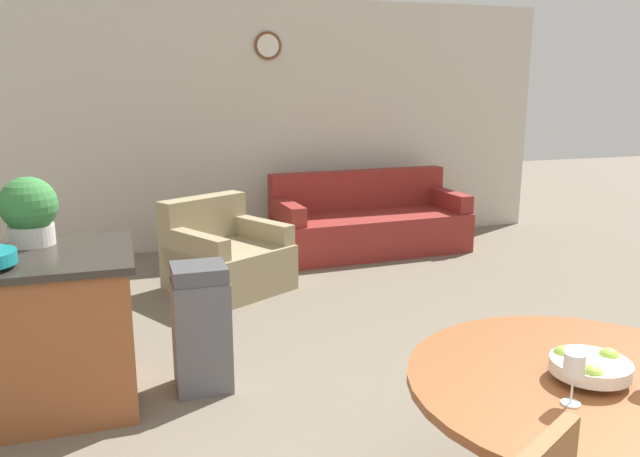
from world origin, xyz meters
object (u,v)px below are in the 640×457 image
(armchair, at_px, (225,258))
(fruit_bowl, at_px, (589,366))
(wine_glass_left, at_px, (574,367))
(trash_bin, at_px, (201,328))
(potted_plant, at_px, (29,210))
(couch, at_px, (369,224))
(dining_table, at_px, (584,423))
(kitchen_island, at_px, (21,333))

(armchair, bearing_deg, fruit_bowl, -108.25)
(wine_glass_left, height_order, armchair, wine_glass_left)
(trash_bin, xyz_separation_m, armchair, (0.45, 1.84, -0.10))
(potted_plant, height_order, trash_bin, potted_plant)
(trash_bin, distance_m, couch, 3.42)
(dining_table, xyz_separation_m, fruit_bowl, (-0.00, 0.00, 0.22))
(fruit_bowl, height_order, armchair, fruit_bowl)
(wine_glass_left, xyz_separation_m, kitchen_island, (-1.95, 2.03, -0.43))
(wine_glass_left, relative_size, armchair, 0.15)
(fruit_bowl, relative_size, trash_bin, 0.37)
(potted_plant, bearing_deg, wine_glass_left, -50.35)
(kitchen_island, bearing_deg, dining_table, -41.87)
(potted_plant, relative_size, trash_bin, 0.51)
(wine_glass_left, relative_size, couch, 0.09)
(dining_table, height_order, kitchen_island, kitchen_island)
(dining_table, xyz_separation_m, wine_glass_left, (-0.18, -0.12, 0.30))
(fruit_bowl, xyz_separation_m, trash_bin, (-1.15, 1.84, -0.42))
(armchair, bearing_deg, dining_table, -108.24)
(fruit_bowl, height_order, wine_glass_left, wine_glass_left)
(trash_bin, distance_m, armchair, 1.90)
(fruit_bowl, height_order, trash_bin, fruit_bowl)
(trash_bin, relative_size, armchair, 0.64)
(couch, bearing_deg, potted_plant, -145.07)
(kitchen_island, bearing_deg, potted_plant, 72.42)
(fruit_bowl, distance_m, wine_glass_left, 0.23)
(trash_bin, xyz_separation_m, couch, (2.15, 2.66, -0.09))
(fruit_bowl, xyz_separation_m, wine_glass_left, (-0.18, -0.12, 0.08))
(kitchen_island, height_order, potted_plant, potted_plant)
(dining_table, bearing_deg, trash_bin, 122.08)
(kitchen_island, xyz_separation_m, trash_bin, (0.97, -0.06, -0.07))
(wine_glass_left, height_order, couch, wine_glass_left)
(wine_glass_left, bearing_deg, fruit_bowl, 34.99)
(wine_glass_left, height_order, kitchen_island, wine_glass_left)
(kitchen_island, bearing_deg, trash_bin, -3.81)
(fruit_bowl, bearing_deg, wine_glass_left, -145.01)
(dining_table, bearing_deg, couch, 77.46)
(potted_plant, bearing_deg, trash_bin, -18.46)
(armchair, bearing_deg, potted_plant, -160.17)
(wine_glass_left, relative_size, kitchen_island, 0.15)
(dining_table, xyz_separation_m, trash_bin, (-1.15, 1.84, -0.20))
(dining_table, bearing_deg, armchair, 100.87)
(fruit_bowl, distance_m, armchair, 3.79)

